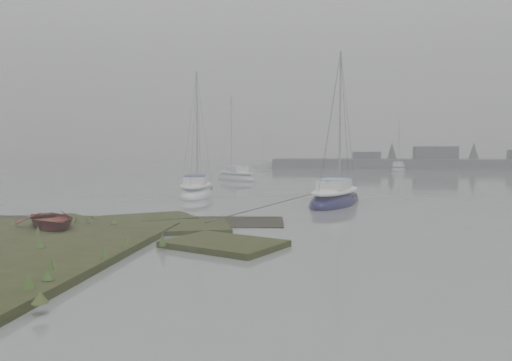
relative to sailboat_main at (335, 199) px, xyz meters
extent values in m
plane|color=slate|center=(-4.26, 18.01, -0.29)|extent=(160.00, 160.00, 0.00)
cube|color=#4C4F51|center=(21.74, 50.01, 0.31)|extent=(60.00, 8.00, 1.60)
cube|color=#424247|center=(5.74, 49.01, 1.11)|extent=(4.00, 3.00, 2.20)
cube|color=#424247|center=(15.74, 49.01, 1.51)|extent=(6.00, 3.00, 3.00)
cone|color=#384238|center=(9.74, 51.01, 1.91)|extent=(2.00, 2.00, 3.50)
cone|color=#384238|center=(21.74, 51.01, 1.91)|extent=(2.00, 2.00, 3.50)
ellipsoid|color=black|center=(0.00, 0.01, -0.17)|extent=(3.95, 6.89, 1.59)
ellipsoid|color=silver|center=(0.00, 0.01, 0.46)|extent=(3.29, 5.96, 0.45)
cube|color=silver|center=(-0.08, -0.25, 0.85)|extent=(1.99, 2.55, 0.47)
cube|color=#79A3CE|center=(-0.08, -0.25, 1.12)|extent=(1.85, 2.35, 0.07)
cylinder|color=#939399|center=(0.25, 0.82, 4.53)|extent=(0.10, 0.10, 7.48)
cylinder|color=#939399|center=(-0.13, -0.43, 1.12)|extent=(0.84, 2.53, 0.08)
ellipsoid|color=silver|center=(-8.86, 3.56, -0.18)|extent=(2.91, 6.46, 1.51)
ellipsoid|color=silver|center=(-8.86, 3.56, 0.43)|extent=(2.39, 5.61, 0.43)
cube|color=silver|center=(-8.82, 3.30, 0.80)|extent=(1.62, 2.31, 0.45)
cube|color=navy|center=(-8.82, 3.30, 1.05)|extent=(1.51, 2.12, 0.07)
cylinder|color=#939399|center=(-8.97, 4.36, 4.30)|extent=(0.10, 0.10, 7.13)
cylinder|color=#939399|center=(-8.80, 3.12, 1.05)|extent=(0.43, 2.48, 0.08)
ellipsoid|color=#A6ACB0|center=(-9.12, 19.69, -0.18)|extent=(5.51, 6.16, 1.52)
ellipsoid|color=silver|center=(-9.12, 19.69, 0.43)|extent=(4.69, 5.28, 0.43)
cube|color=silver|center=(-8.95, 19.48, 0.80)|extent=(2.38, 2.51, 0.45)
cube|color=silver|center=(-8.95, 19.48, 1.05)|extent=(2.20, 2.31, 0.07)
cylinder|color=#939399|center=(-9.62, 20.32, 4.31)|extent=(0.10, 0.10, 7.14)
cylinder|color=#939399|center=(-8.84, 19.34, 1.05)|extent=(1.63, 2.00, 0.08)
ellipsoid|color=#B3B7BD|center=(9.38, 41.56, -0.19)|extent=(3.11, 5.85, 1.35)
ellipsoid|color=silver|center=(9.38, 41.56, 0.35)|extent=(2.59, 5.07, 0.38)
cube|color=silver|center=(9.32, 41.33, 0.69)|extent=(1.62, 2.14, 0.40)
cube|color=silver|center=(9.32, 41.33, 0.91)|extent=(1.50, 1.97, 0.06)
cylinder|color=#939399|center=(9.55, 42.26, 3.81)|extent=(0.09, 0.09, 6.37)
cylinder|color=#939399|center=(9.28, 41.18, 0.91)|extent=(0.60, 2.18, 0.07)
ellipsoid|color=#B0B5B9|center=(-9.40, 48.07, -0.21)|extent=(4.64, 2.22, 1.08)
ellipsoid|color=white|center=(-9.40, 48.07, 0.22)|extent=(4.03, 1.83, 0.31)
cube|color=white|center=(-9.21, 48.04, 0.49)|extent=(1.67, 1.21, 0.32)
cube|color=#AEB3BB|center=(-9.21, 48.04, 0.67)|extent=(1.53, 1.12, 0.05)
cylinder|color=#939399|center=(-9.96, 48.17, 2.99)|extent=(0.07, 0.07, 5.09)
cylinder|color=#939399|center=(-9.09, 48.02, 0.67)|extent=(1.77, 0.37, 0.06)
imported|color=maroon|center=(-10.51, -10.99, 0.24)|extent=(3.59, 3.61, 0.62)
camera|label=1|loc=(-0.64, -27.89, 2.88)|focal=35.00mm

